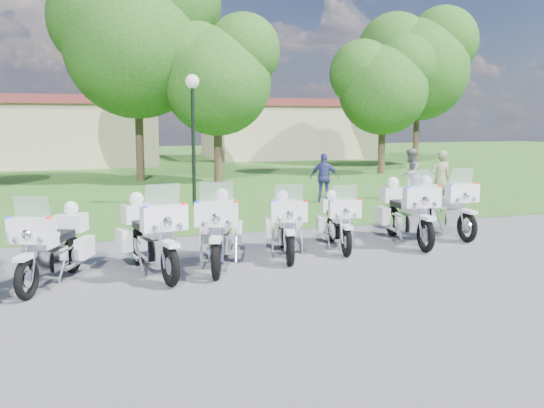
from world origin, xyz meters
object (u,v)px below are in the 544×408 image
object	(u,v)px
motorcycle_2	(150,234)
motorcycle_7	(442,206)
motorcycle_1	(54,244)
motorcycle_4	(285,224)
motorcycle_5	(337,220)
bystander_b	(410,174)
bystander_a	(440,179)
bystander_c	(324,178)
motorcycle_6	(406,211)
motorcycle_3	(220,229)
lamp_post	(193,107)

from	to	relation	value
motorcycle_2	motorcycle_7	size ratio (longest dim) A/B	1.01
motorcycle_1	motorcycle_2	xyz separation A→B (m)	(1.63, 0.18, 0.05)
motorcycle_4	motorcycle_5	distance (m)	1.34
motorcycle_7	bystander_b	size ratio (longest dim) A/B	1.41
bystander_a	bystander_c	distance (m)	3.73
motorcycle_2	bystander_c	xyz separation A→B (m)	(6.72, 7.55, 0.11)
motorcycle_5	motorcycle_6	xyz separation A→B (m)	(1.71, 0.04, 0.12)
bystander_b	bystander_c	world-z (taller)	bystander_b
motorcycle_3	motorcycle_6	world-z (taller)	motorcycle_6
motorcycle_3	lamp_post	world-z (taller)	lamp_post
bystander_a	bystander_c	size ratio (longest dim) A/B	1.10
motorcycle_5	motorcycle_7	size ratio (longest dim) A/B	0.85
motorcycle_1	motorcycle_3	bearing A→B (deg)	-150.01
motorcycle_6	motorcycle_7	bearing A→B (deg)	-149.25
motorcycle_1	motorcycle_5	distance (m)	5.85
motorcycle_6	lamp_post	bearing A→B (deg)	-56.69
motorcycle_1	bystander_b	xyz separation A→B (m)	(11.43, 7.41, 0.21)
motorcycle_3	motorcycle_5	size ratio (longest dim) A/B	1.15
motorcycle_2	bystander_b	world-z (taller)	bystander_b
motorcycle_3	bystander_a	size ratio (longest dim) A/B	1.35
motorcycle_4	bystander_b	bearing A→B (deg)	-121.69
motorcycle_2	motorcycle_3	distance (m)	1.33
motorcycle_2	bystander_b	bearing A→B (deg)	-153.75
lamp_post	bystander_c	xyz separation A→B (m)	(4.29, -0.52, -2.31)
bystander_b	bystander_c	distance (m)	3.09
motorcycle_2	lamp_post	world-z (taller)	lamp_post
motorcycle_3	motorcycle_7	bearing A→B (deg)	-149.49
motorcycle_3	bystander_c	xyz separation A→B (m)	(5.40, 7.42, 0.11)
motorcycle_4	bystander_c	size ratio (longest dim) A/B	1.37
bystander_b	motorcycle_6	bearing A→B (deg)	14.83
motorcycle_4	motorcycle_1	bearing A→B (deg)	24.44
lamp_post	motorcycle_2	bearing A→B (deg)	-106.78
bystander_c	motorcycle_5	bearing A→B (deg)	94.70
motorcycle_4	bystander_b	distance (m)	9.64
motorcycle_2	lamp_post	size ratio (longest dim) A/B	0.61
motorcycle_4	motorcycle_5	size ratio (longest dim) A/B	1.06
motorcycle_4	motorcycle_7	distance (m)	4.46
motorcycle_1	bystander_b	bearing A→B (deg)	-123.08
motorcycle_3	bystander_a	world-z (taller)	bystander_a
motorcycle_1	motorcycle_7	xyz separation A→B (m)	(8.81, 1.68, 0.03)
motorcycle_4	bystander_b	xyz separation A→B (m)	(6.98, 6.65, 0.24)
motorcycle_2	bystander_c	bearing A→B (deg)	-141.85
bystander_a	bystander_b	size ratio (longest dim) A/B	1.03
motorcycle_2	motorcycle_4	xyz separation A→B (m)	(2.82, 0.58, -0.07)
lamp_post	bystander_c	bearing A→B (deg)	-6.97
motorcycle_5	lamp_post	world-z (taller)	lamp_post
motorcycle_1	lamp_post	xyz separation A→B (m)	(4.07, 8.26, 2.47)
motorcycle_1	bystander_b	distance (m)	13.62
motorcycle_4	bystander_a	size ratio (longest dim) A/B	1.24
motorcycle_3	motorcycle_7	world-z (taller)	motorcycle_3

